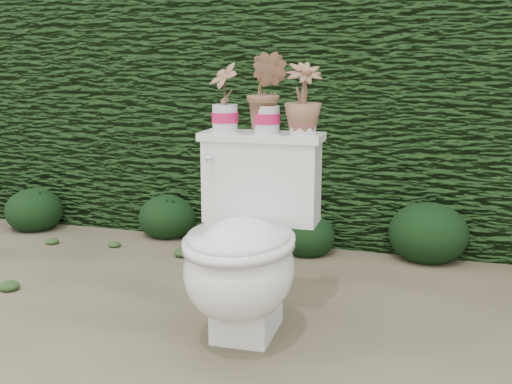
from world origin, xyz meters
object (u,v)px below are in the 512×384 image
(potted_plant_left, at_px, (225,99))
(potted_plant_center, at_px, (267,95))
(toilet, at_px, (246,249))
(potted_plant_right, at_px, (303,100))

(potted_plant_left, relative_size, potted_plant_center, 0.86)
(toilet, relative_size, potted_plant_right, 2.91)
(toilet, distance_m, potted_plant_left, 0.62)
(potted_plant_left, bearing_deg, potted_plant_right, 37.93)
(potted_plant_left, xyz_separation_m, potted_plant_center, (0.18, 0.01, 0.02))
(toilet, bearing_deg, potted_plant_left, 123.13)
(toilet, bearing_deg, potted_plant_right, 54.88)
(potted_plant_left, bearing_deg, potted_plant_center, 37.93)
(potted_plant_center, relative_size, potted_plant_right, 1.15)
(toilet, relative_size, potted_plant_left, 2.93)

